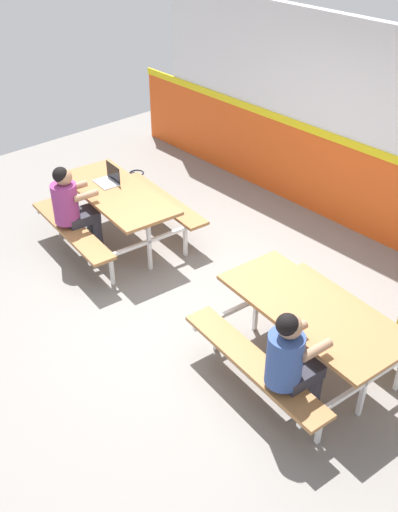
# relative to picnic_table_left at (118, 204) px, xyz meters

# --- Properties ---
(ground_plane) EXTENTS (10.00, 10.00, 0.02)m
(ground_plane) POSITION_rel_picnic_table_left_xyz_m (1.49, -0.10, -0.58)
(ground_plane) COLOR gray
(accent_backdrop) EXTENTS (8.00, 0.14, 2.60)m
(accent_backdrop) POSITION_rel_picnic_table_left_xyz_m (1.49, 2.52, 0.67)
(accent_backdrop) COLOR #E55119
(accent_backdrop) RESTS_ON ground
(picnic_table_left) EXTENTS (1.83, 1.72, 0.74)m
(picnic_table_left) POSITION_rel_picnic_table_left_xyz_m (0.00, 0.00, 0.00)
(picnic_table_left) COLOR #9E6B3D
(picnic_table_left) RESTS_ON ground
(picnic_table_right) EXTENTS (1.83, 1.72, 0.74)m
(picnic_table_right) POSITION_rel_picnic_table_left_xyz_m (2.97, -0.01, 0.00)
(picnic_table_right) COLOR #9E6B3D
(picnic_table_right) RESTS_ON ground
(student_nearer) EXTENTS (0.39, 0.54, 1.21)m
(student_nearer) POSITION_rel_picnic_table_left_xyz_m (-0.14, -0.55, 0.13)
(student_nearer) COLOR #2D2D38
(student_nearer) RESTS_ON ground
(student_further) EXTENTS (0.39, 0.54, 1.21)m
(student_further) POSITION_rel_picnic_table_left_xyz_m (3.27, -0.60, 0.13)
(student_further) COLOR #2D2D38
(student_further) RESTS_ON ground
(laptop_silver) EXTENTS (0.34, 0.25, 0.22)m
(laptop_silver) POSITION_rel_picnic_table_left_xyz_m (-0.26, 0.06, 0.21)
(laptop_silver) COLOR silver
(laptop_silver) RESTS_ON picnic_table_left
(tote_bag_bright) EXTENTS (0.34, 0.21, 0.43)m
(tote_bag_bright) POSITION_rel_picnic_table_left_xyz_m (-0.78, 0.86, -0.38)
(tote_bag_bright) COLOR black
(tote_bag_bright) RESTS_ON ground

